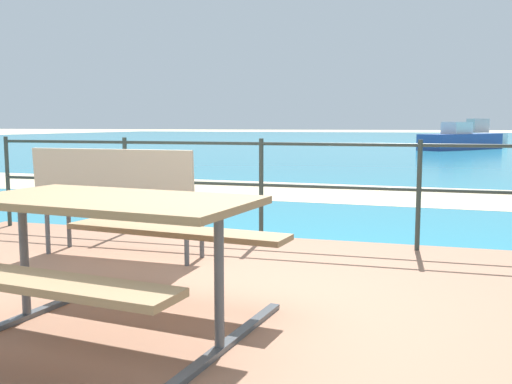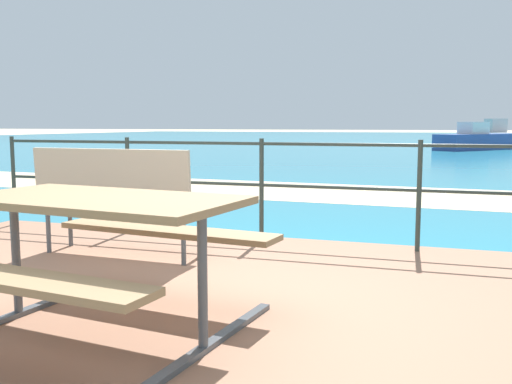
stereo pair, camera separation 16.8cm
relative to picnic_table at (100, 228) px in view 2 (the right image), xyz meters
name	(u,v)px [view 2 (the right image)]	position (x,y,z in m)	size (l,w,h in m)	color
ground_plane	(139,327)	(0.06, 0.28, -0.64)	(240.00, 240.00, 0.00)	beige
patio_paving	(139,322)	(0.06, 0.28, -0.61)	(6.40, 5.20, 0.06)	#996B51
sea_water	(422,141)	(0.06, 40.28, -0.64)	(90.00, 90.00, 0.01)	teal
beach_strip	(342,193)	(0.06, 7.25, -0.64)	(54.00, 2.79, 0.01)	beige
picnic_table	(100,228)	(0.00, 0.00, 0.00)	(1.68, 1.68, 0.75)	#8C704C
park_bench	(116,193)	(-0.91, 1.61, -0.02)	(1.52, 0.46, 0.94)	#BCAD93
railing_fence	(262,176)	(0.06, 2.66, 0.06)	(5.94, 0.04, 1.00)	#2D3833
boat_near	(478,140)	(3.15, 26.51, -0.19)	(4.09, 4.98, 1.29)	#2D478C
boat_far	(498,137)	(4.53, 33.53, -0.15)	(2.78, 3.92, 1.51)	silver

